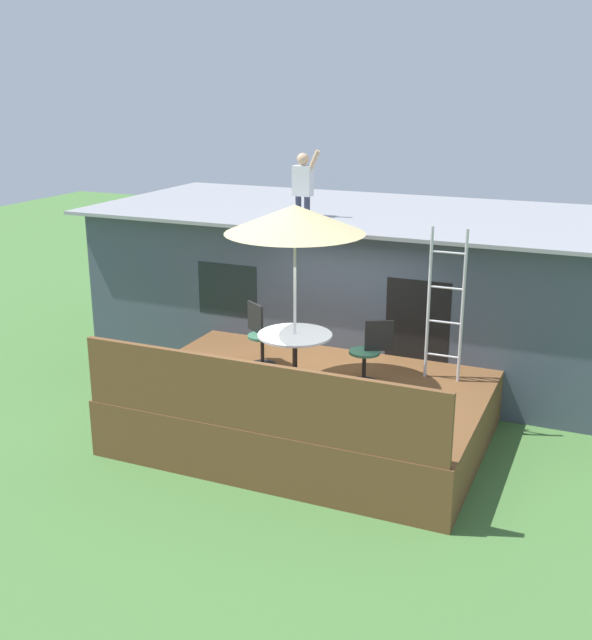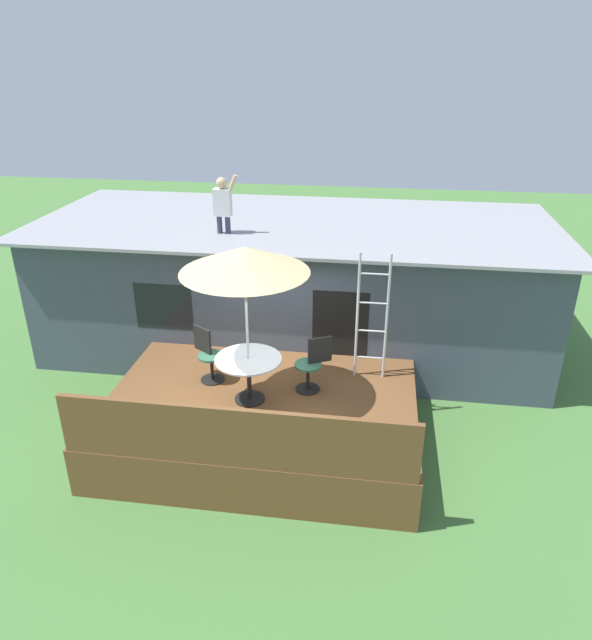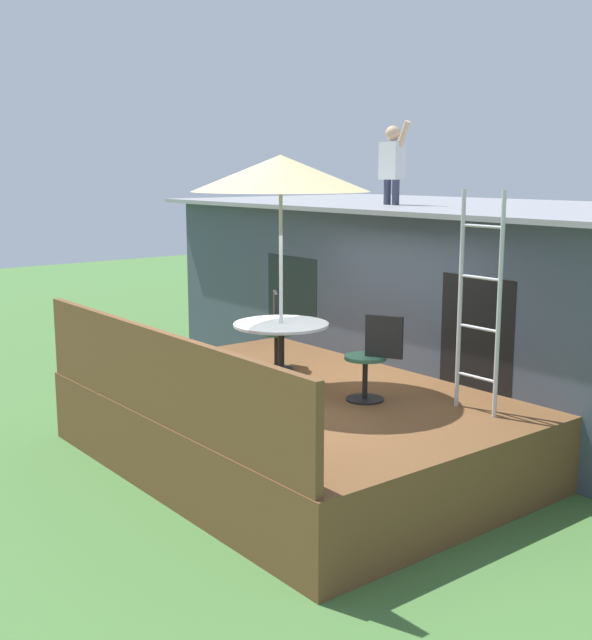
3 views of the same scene
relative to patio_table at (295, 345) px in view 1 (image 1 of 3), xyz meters
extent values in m
plane|color=#477538|center=(0.17, 0.10, -1.39)|extent=(40.00, 40.00, 0.00)
cube|color=#424C5B|center=(0.17, 3.70, -0.06)|extent=(10.00, 4.00, 2.66)
cube|color=#99999E|center=(0.17, 3.70, 1.30)|extent=(10.50, 4.50, 0.06)
cube|color=black|center=(-1.98, 1.71, 0.16)|extent=(1.10, 0.03, 0.90)
cube|color=black|center=(1.30, 1.71, -0.34)|extent=(1.00, 0.03, 2.00)
cube|color=brown|center=(0.17, 0.10, -0.99)|extent=(4.92, 3.54, 0.80)
cube|color=brown|center=(0.17, -1.62, -0.14)|extent=(4.82, 0.08, 0.90)
cylinder|color=black|center=(0.00, 0.00, -0.57)|extent=(0.48, 0.48, 0.03)
cylinder|color=black|center=(0.00, 0.00, -0.22)|extent=(0.07, 0.07, 0.71)
cylinder|color=silver|center=(0.00, 0.00, 0.14)|extent=(1.04, 1.04, 0.03)
cylinder|color=silver|center=(0.00, 0.00, 0.61)|extent=(0.04, 0.04, 2.40)
cone|color=beige|center=(0.00, 0.00, 1.76)|extent=(1.90, 1.90, 0.38)
cylinder|color=silver|center=(1.61, 1.03, 0.51)|extent=(0.04, 0.04, 2.20)
cylinder|color=silver|center=(2.09, 1.03, 0.51)|extent=(0.04, 0.04, 2.20)
cylinder|color=silver|center=(1.85, 1.03, -0.24)|extent=(0.48, 0.03, 0.03)
cylinder|color=silver|center=(1.85, 1.03, 0.26)|extent=(0.48, 0.03, 0.03)
cylinder|color=silver|center=(1.85, 1.03, 0.76)|extent=(0.48, 0.03, 0.03)
cylinder|color=silver|center=(1.85, 1.03, 1.26)|extent=(0.48, 0.03, 0.03)
cylinder|color=#33384C|center=(-1.10, 2.67, 1.50)|extent=(0.10, 0.10, 0.34)
cylinder|color=#33384C|center=(-0.94, 2.67, 1.50)|extent=(0.10, 0.10, 0.34)
cube|color=silver|center=(-1.02, 2.67, 1.92)|extent=(0.32, 0.20, 0.50)
sphere|color=tan|center=(-1.02, 2.67, 2.28)|extent=(0.20, 0.20, 0.20)
cylinder|color=tan|center=(-0.84, 2.67, 2.22)|extent=(0.26, 0.08, 0.44)
cylinder|color=black|center=(-0.75, 0.50, -0.58)|extent=(0.40, 0.40, 0.02)
cylinder|color=black|center=(-0.75, 0.50, -0.36)|extent=(0.06, 0.06, 0.44)
cylinder|color=#33664C|center=(-0.75, 0.50, -0.13)|extent=(0.44, 0.44, 0.04)
cube|color=black|center=(-0.92, 0.61, 0.11)|extent=(0.36, 0.26, 0.44)
cylinder|color=black|center=(0.88, 0.44, -0.58)|extent=(0.40, 0.40, 0.02)
cylinder|color=black|center=(0.88, 0.44, -0.36)|extent=(0.06, 0.06, 0.44)
cylinder|color=#33664C|center=(0.88, 0.44, -0.13)|extent=(0.44, 0.44, 0.04)
cube|color=black|center=(1.06, 0.52, 0.11)|extent=(0.38, 0.21, 0.44)
camera|label=1|loc=(4.07, -9.31, 3.49)|focal=43.28mm
camera|label=2|loc=(1.87, -7.67, 4.46)|focal=32.57mm
camera|label=3|loc=(6.83, -5.20, 1.79)|focal=45.17mm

